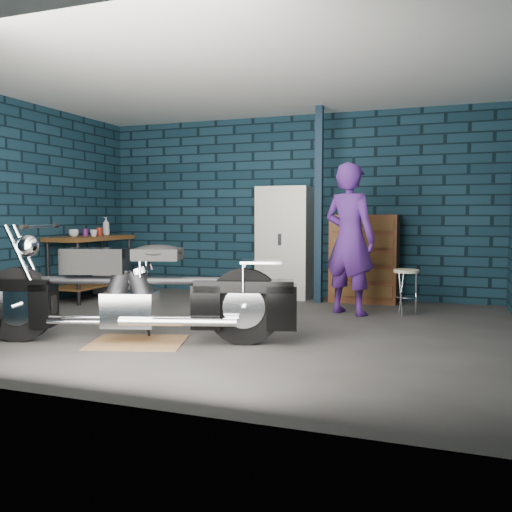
{
  "coord_description": "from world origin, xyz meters",
  "views": [
    {
      "loc": [
        2.28,
        -5.4,
        1.22
      ],
      "look_at": [
        0.22,
        0.3,
        0.76
      ],
      "focal_mm": 38.0,
      "sensor_mm": 36.0,
      "label": 1
    }
  ],
  "objects_px": {
    "workbench": "(91,267)",
    "locker": "(285,242)",
    "person": "(349,239)",
    "shop_stool": "(406,292)",
    "storage_bin": "(113,284)",
    "motorcycle": "(137,284)",
    "tool_chest": "(364,258)"
  },
  "relations": [
    {
      "from": "shop_stool",
      "to": "motorcycle",
      "type": "bearing_deg",
      "value": -134.18
    },
    {
      "from": "motorcycle",
      "to": "locker",
      "type": "bearing_deg",
      "value": 64.6
    },
    {
      "from": "workbench",
      "to": "locker",
      "type": "height_order",
      "value": "locker"
    },
    {
      "from": "motorcycle",
      "to": "shop_stool",
      "type": "xyz_separation_m",
      "value": [
        2.3,
        2.36,
        -0.29
      ]
    },
    {
      "from": "storage_bin",
      "to": "workbench",
      "type": "bearing_deg",
      "value": -92.29
    },
    {
      "from": "motorcycle",
      "to": "shop_stool",
      "type": "relative_size",
      "value": 4.61
    },
    {
      "from": "person",
      "to": "shop_stool",
      "type": "distance_m",
      "value": 0.94
    },
    {
      "from": "workbench",
      "to": "motorcycle",
      "type": "height_order",
      "value": "motorcycle"
    },
    {
      "from": "workbench",
      "to": "person",
      "type": "xyz_separation_m",
      "value": [
        3.79,
        -0.02,
        0.47
      ]
    },
    {
      "from": "locker",
      "to": "storage_bin",
      "type": "bearing_deg",
      "value": -169.11
    },
    {
      "from": "shop_stool",
      "to": "person",
      "type": "bearing_deg",
      "value": -164.97
    },
    {
      "from": "workbench",
      "to": "tool_chest",
      "type": "bearing_deg",
      "value": 14.77
    },
    {
      "from": "motorcycle",
      "to": "storage_bin",
      "type": "relative_size",
      "value": 5.23
    },
    {
      "from": "locker",
      "to": "tool_chest",
      "type": "xyz_separation_m",
      "value": [
        1.16,
        0.0,
        -0.2
      ]
    },
    {
      "from": "workbench",
      "to": "shop_stool",
      "type": "height_order",
      "value": "workbench"
    },
    {
      "from": "locker",
      "to": "shop_stool",
      "type": "xyz_separation_m",
      "value": [
        1.8,
        -0.85,
        -0.54
      ]
    },
    {
      "from": "shop_stool",
      "to": "locker",
      "type": "bearing_deg",
      "value": 154.61
    },
    {
      "from": "motorcycle",
      "to": "tool_chest",
      "type": "height_order",
      "value": "tool_chest"
    },
    {
      "from": "person",
      "to": "shop_stool",
      "type": "relative_size",
      "value": 3.31
    },
    {
      "from": "shop_stool",
      "to": "storage_bin",
      "type": "bearing_deg",
      "value": 175.55
    },
    {
      "from": "storage_bin",
      "to": "shop_stool",
      "type": "bearing_deg",
      "value": -4.45
    },
    {
      "from": "workbench",
      "to": "tool_chest",
      "type": "xyz_separation_m",
      "value": [
        3.82,
        1.01,
        0.16
      ]
    },
    {
      "from": "workbench",
      "to": "locker",
      "type": "relative_size",
      "value": 0.86
    },
    {
      "from": "person",
      "to": "tool_chest",
      "type": "height_order",
      "value": "person"
    },
    {
      "from": "workbench",
      "to": "motorcycle",
      "type": "xyz_separation_m",
      "value": [
        2.16,
        -2.21,
        0.11
      ]
    },
    {
      "from": "workbench",
      "to": "person",
      "type": "height_order",
      "value": "person"
    },
    {
      "from": "workbench",
      "to": "motorcycle",
      "type": "distance_m",
      "value": 3.09
    },
    {
      "from": "motorcycle",
      "to": "locker",
      "type": "distance_m",
      "value": 3.27
    },
    {
      "from": "motorcycle",
      "to": "person",
      "type": "distance_m",
      "value": 2.75
    },
    {
      "from": "tool_chest",
      "to": "shop_stool",
      "type": "distance_m",
      "value": 1.12
    },
    {
      "from": "person",
      "to": "shop_stool",
      "type": "xyz_separation_m",
      "value": [
        0.67,
        0.18,
        -0.64
      ]
    },
    {
      "from": "motorcycle",
      "to": "shop_stool",
      "type": "height_order",
      "value": "motorcycle"
    }
  ]
}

